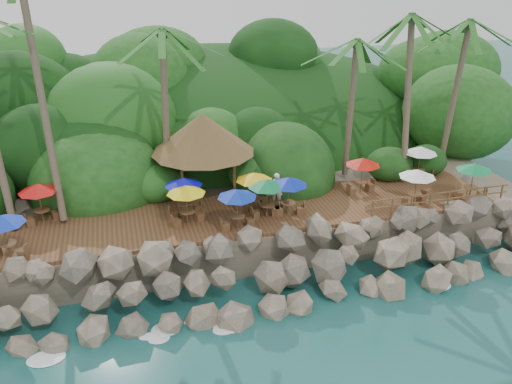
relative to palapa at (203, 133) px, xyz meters
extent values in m
plane|color=#19514F|center=(2.14, -9.16, -5.79)|extent=(140.00, 140.00, 0.00)
cube|color=gray|center=(2.14, 6.84, -4.74)|extent=(32.00, 25.20, 2.10)
ellipsoid|color=#143811|center=(2.14, 14.34, -5.79)|extent=(44.80, 28.00, 15.40)
cube|color=brown|center=(2.14, -3.16, -3.59)|extent=(26.00, 5.00, 0.20)
ellipsoid|color=white|center=(-9.86, -8.86, -5.76)|extent=(1.20, 0.80, 0.06)
ellipsoid|color=white|center=(-6.86, -8.86, -5.76)|extent=(1.20, 0.80, 0.06)
ellipsoid|color=white|center=(-3.86, -8.86, -5.76)|extent=(1.20, 0.80, 0.06)
ellipsoid|color=white|center=(-0.86, -8.86, -5.76)|extent=(1.20, 0.80, 0.06)
ellipsoid|color=white|center=(2.14, -8.86, -5.76)|extent=(1.20, 0.80, 0.06)
ellipsoid|color=white|center=(5.14, -8.86, -5.76)|extent=(1.20, 0.80, 0.06)
ellipsoid|color=white|center=(8.14, -8.86, -5.76)|extent=(1.20, 0.80, 0.06)
ellipsoid|color=white|center=(11.14, -8.86, -5.76)|extent=(1.20, 0.80, 0.06)
cylinder|color=brown|center=(-7.78, -0.49, 2.73)|extent=(0.95, 3.35, 12.17)
cylinder|color=brown|center=(-1.89, 0.35, 0.97)|extent=(0.70, 0.90, 8.94)
ellipsoid|color=#23601E|center=(-1.89, 0.35, 5.44)|extent=(6.00, 6.00, 2.40)
cylinder|color=brown|center=(8.72, 0.09, 0.56)|extent=(0.53, 1.00, 8.11)
ellipsoid|color=#23601E|center=(8.72, 0.09, 4.61)|extent=(6.00, 6.00, 2.40)
cylinder|color=brown|center=(11.75, -0.89, 1.21)|extent=(0.60, 1.86, 9.33)
ellipsoid|color=#23601E|center=(11.75, -0.89, 5.90)|extent=(6.00, 6.00, 2.40)
cylinder|color=brown|center=(15.57, 0.13, 0.98)|extent=(0.62, 0.97, 8.94)
ellipsoid|color=#23601E|center=(15.57, 0.13, 5.44)|extent=(6.00, 6.00, 2.40)
cylinder|color=brown|center=(-1.40, -1.40, -2.29)|extent=(0.16, 0.16, 2.40)
cylinder|color=brown|center=(1.40, -1.40, -2.29)|extent=(0.16, 0.16, 2.40)
cylinder|color=brown|center=(-1.40, 1.40, -2.29)|extent=(0.16, 0.16, 2.40)
cylinder|color=brown|center=(1.40, 1.40, -2.29)|extent=(0.16, 0.16, 2.40)
cone|color=brown|center=(0.00, 0.00, 0.01)|extent=(5.70, 5.70, 2.20)
cylinder|color=brown|center=(12.62, -1.59, -3.15)|extent=(0.07, 0.07, 0.68)
cylinder|color=brown|center=(12.62, -1.59, -2.80)|extent=(0.77, 0.77, 0.05)
cylinder|color=brown|center=(12.62, -1.59, -2.48)|extent=(0.05, 0.05, 2.03)
cone|color=white|center=(12.62, -1.59, -1.60)|extent=(1.93, 1.93, 0.41)
cube|color=brown|center=(12.00, -1.39, -3.28)|extent=(0.48, 0.48, 0.42)
cube|color=brown|center=(13.23, -1.78, -3.28)|extent=(0.48, 0.48, 0.42)
cylinder|color=brown|center=(2.11, -2.94, -3.15)|extent=(0.07, 0.07, 0.68)
cylinder|color=brown|center=(2.11, -2.94, -2.80)|extent=(0.77, 0.77, 0.05)
cylinder|color=brown|center=(2.11, -2.94, -2.48)|extent=(0.05, 0.05, 2.03)
cone|color=yellow|center=(2.11, -2.94, -1.60)|extent=(1.93, 1.93, 0.41)
cube|color=brown|center=(1.47, -3.06, -3.28)|extent=(0.45, 0.45, 0.42)
cube|color=brown|center=(2.74, -2.82, -3.28)|extent=(0.45, 0.45, 0.42)
cylinder|color=brown|center=(2.51, -3.95, -3.15)|extent=(0.07, 0.07, 0.68)
cylinder|color=brown|center=(2.51, -3.95, -2.80)|extent=(0.77, 0.77, 0.05)
cylinder|color=brown|center=(2.51, -3.95, -2.48)|extent=(0.05, 0.05, 2.03)
cone|color=#0C6E39|center=(2.51, -3.95, -1.60)|extent=(1.93, 1.93, 0.41)
cube|color=brown|center=(1.86, -4.00, -3.28)|extent=(0.41, 0.41, 0.42)
cube|color=brown|center=(3.15, -3.91, -3.28)|extent=(0.41, 0.41, 0.42)
cylinder|color=brown|center=(10.49, -4.76, -3.15)|extent=(0.07, 0.07, 0.68)
cylinder|color=brown|center=(10.49, -4.76, -2.80)|extent=(0.77, 0.77, 0.05)
cylinder|color=brown|center=(10.49, -4.76, -2.48)|extent=(0.05, 0.05, 2.03)
cone|color=white|center=(10.49, -4.76, -1.60)|extent=(1.93, 1.93, 0.41)
cube|color=brown|center=(9.89, -5.01, -3.28)|extent=(0.51, 0.51, 0.42)
cube|color=brown|center=(11.08, -4.51, -3.28)|extent=(0.51, 0.51, 0.42)
cylinder|color=brown|center=(-9.66, -4.76, -3.15)|extent=(0.07, 0.07, 0.68)
cylinder|color=brown|center=(-9.66, -4.76, -2.80)|extent=(0.77, 0.77, 0.05)
cylinder|color=brown|center=(-9.66, -4.76, -2.48)|extent=(0.05, 0.05, 2.03)
cone|color=#0E2BB6|center=(-9.66, -4.76, -1.60)|extent=(1.93, 1.93, 0.41)
cube|color=brown|center=(-9.05, -4.99, -3.28)|extent=(0.50, 0.50, 0.42)
cylinder|color=brown|center=(8.49, -2.43, -3.15)|extent=(0.07, 0.07, 0.68)
cylinder|color=brown|center=(8.49, -2.43, -2.80)|extent=(0.77, 0.77, 0.05)
cylinder|color=brown|center=(8.49, -2.43, -2.48)|extent=(0.05, 0.05, 2.03)
cone|color=red|center=(8.49, -2.43, -1.60)|extent=(1.93, 1.93, 0.41)
cube|color=brown|center=(7.85, -2.56, -3.28)|extent=(0.46, 0.46, 0.42)
cube|color=brown|center=(9.12, -2.31, -3.28)|extent=(0.46, 0.46, 0.42)
cylinder|color=brown|center=(13.94, -4.76, -3.15)|extent=(0.07, 0.07, 0.68)
cylinder|color=brown|center=(13.94, -4.76, -2.80)|extent=(0.77, 0.77, 0.05)
cylinder|color=brown|center=(13.94, -4.76, -2.48)|extent=(0.05, 0.05, 2.03)
cone|color=#0D753D|center=(13.94, -4.76, -1.60)|extent=(1.93, 1.93, 0.41)
cube|color=brown|center=(13.33, -4.58, -3.28)|extent=(0.48, 0.48, 0.42)
cube|color=brown|center=(14.56, -4.94, -3.28)|extent=(0.48, 0.48, 0.42)
cylinder|color=brown|center=(-1.53, -3.67, -3.15)|extent=(0.07, 0.07, 0.68)
cylinder|color=brown|center=(-1.53, -3.67, -2.80)|extent=(0.77, 0.77, 0.05)
cylinder|color=brown|center=(-1.53, -3.67, -2.48)|extent=(0.05, 0.05, 2.03)
cone|color=yellow|center=(-1.53, -3.67, -1.60)|extent=(1.93, 1.93, 0.41)
cube|color=brown|center=(-2.14, -3.89, -3.28)|extent=(0.49, 0.49, 0.42)
cube|color=brown|center=(-0.92, -3.46, -3.28)|extent=(0.49, 0.49, 0.42)
cylinder|color=brown|center=(3.63, -4.00, -3.15)|extent=(0.07, 0.07, 0.68)
cylinder|color=brown|center=(3.63, -4.00, -2.80)|extent=(0.77, 0.77, 0.05)
cylinder|color=brown|center=(3.63, -4.00, -2.48)|extent=(0.05, 0.05, 2.03)
cone|color=#0D20AB|center=(3.63, -4.00, -1.60)|extent=(1.93, 1.93, 0.41)
cube|color=brown|center=(3.00, -3.87, -3.28)|extent=(0.46, 0.46, 0.42)
cube|color=brown|center=(4.26, -4.14, -3.28)|extent=(0.46, 0.46, 0.42)
cylinder|color=brown|center=(-8.53, -1.56, -3.15)|extent=(0.07, 0.07, 0.68)
cylinder|color=brown|center=(-8.53, -1.56, -2.80)|extent=(0.77, 0.77, 0.05)
cylinder|color=brown|center=(-8.53, -1.56, -2.48)|extent=(0.05, 0.05, 2.03)
cone|color=#B90C0B|center=(-8.53, -1.56, -1.60)|extent=(1.93, 1.93, 0.41)
cube|color=brown|center=(-9.13, -1.79, -3.28)|extent=(0.50, 0.50, 0.42)
cube|color=brown|center=(-7.92, -1.33, -3.28)|extent=(0.50, 0.50, 0.42)
cylinder|color=brown|center=(-1.51, -2.67, -3.15)|extent=(0.07, 0.07, 0.68)
cylinder|color=brown|center=(-1.51, -2.67, -2.80)|extent=(0.77, 0.77, 0.05)
cylinder|color=brown|center=(-1.51, -2.67, -2.48)|extent=(0.05, 0.05, 2.03)
cone|color=#0D0FB3|center=(-1.51, -2.67, -1.60)|extent=(1.93, 1.93, 0.41)
cube|color=brown|center=(-2.15, -2.75, -3.28)|extent=(0.43, 0.43, 0.42)
cube|color=brown|center=(-0.87, -2.58, -3.28)|extent=(0.43, 0.43, 0.42)
cylinder|color=brown|center=(0.77, -4.76, -3.15)|extent=(0.07, 0.07, 0.68)
cylinder|color=brown|center=(0.77, -4.76, -2.80)|extent=(0.77, 0.77, 0.05)
cylinder|color=brown|center=(0.77, -4.76, -2.48)|extent=(0.05, 0.05, 2.03)
cone|color=#0C2BA5|center=(0.77, -4.76, -1.60)|extent=(1.93, 1.93, 0.41)
cube|color=brown|center=(0.13, -4.81, -3.28)|extent=(0.42, 0.42, 0.42)
cube|color=brown|center=(1.41, -4.71, -3.28)|extent=(0.42, 0.42, 0.42)
cylinder|color=brown|center=(7.65, -5.51, -2.99)|extent=(0.10, 0.10, 1.00)
cylinder|color=brown|center=(8.75, -5.51, -2.99)|extent=(0.10, 0.10, 1.00)
cylinder|color=brown|center=(9.85, -5.51, -2.99)|extent=(0.10, 0.10, 1.00)
cylinder|color=brown|center=(10.95, -5.51, -2.99)|extent=(0.10, 0.10, 1.00)
cylinder|color=brown|center=(12.05, -5.51, -2.99)|extent=(0.10, 0.10, 1.00)
cylinder|color=brown|center=(13.15, -5.51, -2.99)|extent=(0.10, 0.10, 1.00)
cylinder|color=brown|center=(14.25, -5.51, -2.99)|extent=(0.10, 0.10, 1.00)
cylinder|color=brown|center=(15.35, -5.51, -2.99)|extent=(0.10, 0.10, 1.00)
cube|color=brown|center=(11.50, -5.51, -2.54)|extent=(8.30, 0.06, 0.06)
cube|color=brown|center=(11.50, -5.51, -2.94)|extent=(8.30, 0.06, 0.06)
imported|color=white|center=(3.42, -2.64, -2.58)|extent=(0.79, 0.68, 1.82)
camera|label=1|loc=(-4.38, -27.09, 8.73)|focal=36.84mm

